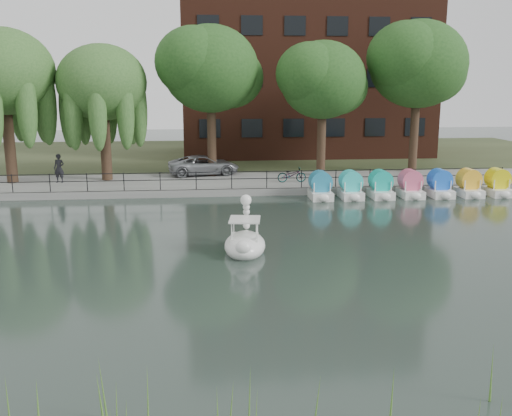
{
  "coord_description": "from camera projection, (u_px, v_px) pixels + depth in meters",
  "views": [
    {
      "loc": [
        -1.65,
        -18.51,
        6.32
      ],
      "look_at": [
        0.5,
        4.0,
        1.3
      ],
      "focal_mm": 40.0,
      "sensor_mm": 36.0,
      "label": 1
    }
  ],
  "objects": [
    {
      "name": "ground_plane",
      "position": [
        253.0,
        270.0,
        19.52
      ],
      "size": [
        120.0,
        120.0,
        0.0
      ],
      "primitive_type": "plane",
      "color": "#374740"
    },
    {
      "name": "promenade",
      "position": [
        229.0,
        184.0,
        35.02
      ],
      "size": [
        40.0,
        6.0,
        0.4
      ],
      "primitive_type": "cube",
      "color": "gray",
      "rests_on": "ground_plane"
    },
    {
      "name": "kerb",
      "position": [
        232.0,
        193.0,
        32.15
      ],
      "size": [
        40.0,
        0.25,
        0.4
      ],
      "primitive_type": "cube",
      "color": "gray",
      "rests_on": "ground_plane"
    },
    {
      "name": "land_strip",
      "position": [
        221.0,
        155.0,
        48.63
      ],
      "size": [
        60.0,
        22.0,
        0.36
      ],
      "primitive_type": "cube",
      "color": "#47512D",
      "rests_on": "ground_plane"
    },
    {
      "name": "railing",
      "position": [
        232.0,
        176.0,
        32.14
      ],
      "size": [
        32.0,
        0.05,
        1.0
      ],
      "color": "black",
      "rests_on": "promenade"
    },
    {
      "name": "apartment_building",
      "position": [
        304.0,
        44.0,
        47.26
      ],
      "size": [
        20.0,
        10.07,
        18.0
      ],
      "color": "#4C1E16",
      "rests_on": "land_strip"
    },
    {
      "name": "willow_left",
      "position": [
        3.0,
        72.0,
        32.85
      ],
      "size": [
        5.88,
        5.88,
        9.01
      ],
      "color": "#473323",
      "rests_on": "promenade"
    },
    {
      "name": "willow_mid",
      "position": [
        102.0,
        83.0,
        33.98
      ],
      "size": [
        5.32,
        5.32,
        8.15
      ],
      "color": "#473323",
      "rests_on": "promenade"
    },
    {
      "name": "broadleaf_center",
      "position": [
        211.0,
        69.0,
        35.38
      ],
      "size": [
        6.0,
        6.0,
        9.25
      ],
      "color": "#473323",
      "rests_on": "promenade"
    },
    {
      "name": "broadleaf_right",
      "position": [
        323.0,
        81.0,
        35.69
      ],
      "size": [
        5.4,
        5.4,
        8.32
      ],
      "color": "#473323",
      "rests_on": "promenade"
    },
    {
      "name": "broadleaf_far",
      "position": [
        418.0,
        65.0,
        37.05
      ],
      "size": [
        6.3,
        6.3,
        9.71
      ],
      "color": "#473323",
      "rests_on": "promenade"
    },
    {
      "name": "minivan",
      "position": [
        204.0,
        164.0,
        36.91
      ],
      "size": [
        3.31,
        5.56,
        1.45
      ],
      "primitive_type": "imported",
      "rotation": [
        0.0,
        0.0,
        1.76
      ],
      "color": "gray",
      "rests_on": "promenade"
    },
    {
      "name": "bicycle",
      "position": [
        292.0,
        174.0,
        34.22
      ],
      "size": [
        0.64,
        1.73,
        1.0
      ],
      "primitive_type": "imported",
      "rotation": [
        0.0,
        0.0,
        1.59
      ],
      "color": "gray",
      "rests_on": "promenade"
    },
    {
      "name": "pedestrian",
      "position": [
        59.0,
        166.0,
        34.02
      ],
      "size": [
        0.79,
        0.6,
        1.98
      ],
      "primitive_type": "imported",
      "rotation": [
        0.0,
        0.0,
        6.1
      ],
      "color": "black",
      "rests_on": "promenade"
    },
    {
      "name": "swan_boat",
      "position": [
        245.0,
        241.0,
        21.52
      ],
      "size": [
        1.85,
        2.63,
        2.08
      ],
      "rotation": [
        0.0,
        0.0,
        -0.13
      ],
      "color": "white",
      "rests_on": "ground_plane"
    },
    {
      "name": "pedal_boat_row",
      "position": [
        410.0,
        186.0,
        31.8
      ],
      "size": [
        11.35,
        1.7,
        1.4
      ],
      "color": "white",
      "rests_on": "ground_plane"
    },
    {
      "name": "reed_bank",
      "position": [
        409.0,
        404.0,
        10.34
      ],
      "size": [
        24.0,
        2.4,
        1.2
      ],
      "color": "#669938",
      "rests_on": "ground_plane"
    }
  ]
}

